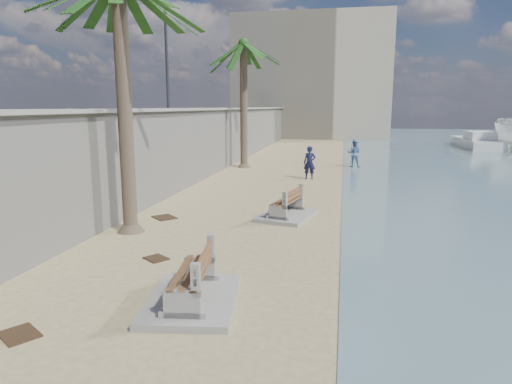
{
  "coord_description": "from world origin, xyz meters",
  "views": [
    {
      "loc": [
        1.97,
        -5.93,
        3.67
      ],
      "look_at": [
        -0.5,
        7.0,
        1.2
      ],
      "focal_mm": 32.0,
      "sensor_mm": 36.0,
      "label": 1
    }
  ],
  "objects": [
    {
      "name": "wall_cap",
      "position": [
        -5.2,
        20.0,
        3.55
      ],
      "size": [
        0.8,
        70.0,
        0.12
      ],
      "primitive_type": "cube",
      "color": "gray",
      "rests_on": "seawall"
    },
    {
      "name": "person_a",
      "position": [
        0.32,
        17.35,
        0.97
      ],
      "size": [
        0.72,
        0.51,
        1.94
      ],
      "primitive_type": "imported",
      "rotation": [
        0.0,
        0.0,
        -0.05
      ],
      "color": "#131536",
      "rests_on": "ground_plane"
    },
    {
      "name": "bench_far",
      "position": [
        0.19,
        8.92,
        0.41
      ],
      "size": [
        2.0,
        2.54,
        0.94
      ],
      "color": "gray",
      "rests_on": "ground_plane"
    },
    {
      "name": "debris_b",
      "position": [
        -3.11,
        0.1,
        0.01
      ],
      "size": [
        0.83,
        0.79,
        0.03
      ],
      "primitive_type": "cube",
      "rotation": [
        0.0,
        0.0,
        5.69
      ],
      "color": "#382616",
      "rests_on": "ground_plane"
    },
    {
      "name": "person_b",
      "position": [
        2.65,
        22.73,
        0.93
      ],
      "size": [
        0.96,
        0.78,
        1.86
      ],
      "primitive_type": "imported",
      "rotation": [
        0.0,
        0.0,
        3.04
      ],
      "color": "#5271AA",
      "rests_on": "ground_plane"
    },
    {
      "name": "yacht_far",
      "position": [
        13.93,
        38.98,
        0.35
      ],
      "size": [
        2.79,
        9.32,
        1.5
      ],
      "primitive_type": null,
      "rotation": [
        0.0,
        0.0,
        1.55
      ],
      "color": "silver",
      "rests_on": "bay_water"
    },
    {
      "name": "debris_c",
      "position": [
        -3.84,
        8.09,
        0.01
      ],
      "size": [
        1.01,
        1.0,
        0.03
      ],
      "primitive_type": "cube",
      "rotation": [
        0.0,
        0.0,
        5.52
      ],
      "color": "#382616",
      "rests_on": "ground_plane"
    },
    {
      "name": "end_building",
      "position": [
        -2.0,
        52.0,
        7.0
      ],
      "size": [
        18.0,
        12.0,
        14.0
      ],
      "primitive_type": "cube",
      "color": "#B7AA93",
      "rests_on": "ground_plane"
    },
    {
      "name": "seawall",
      "position": [
        -5.2,
        20.0,
        1.75
      ],
      "size": [
        0.45,
        70.0,
        3.5
      ],
      "primitive_type": "cube",
      "color": "gray",
      "rests_on": "ground_plane"
    },
    {
      "name": "palm_back",
      "position": [
        -3.97,
        21.27,
        7.2
      ],
      "size": [
        5.0,
        5.0,
        8.22
      ],
      "color": "brown",
      "rests_on": "ground_plane"
    },
    {
      "name": "streetlight",
      "position": [
        -5.1,
        12.0,
        6.64
      ],
      "size": [
        0.28,
        0.28,
        5.12
      ],
      "color": "#2D2D33",
      "rests_on": "wall_cap"
    },
    {
      "name": "bench_near",
      "position": [
        -0.74,
        1.82,
        0.44
      ],
      "size": [
        1.94,
        2.59,
        1.0
      ],
      "color": "gray",
      "rests_on": "ground_plane"
    },
    {
      "name": "debris_d",
      "position": [
        -2.43,
        4.08,
        0.01
      ],
      "size": [
        0.72,
        0.69,
        0.03
      ],
      "primitive_type": "cube",
      "rotation": [
        0.0,
        0.0,
        5.65
      ],
      "color": "#382616",
      "rests_on": "ground_plane"
    },
    {
      "name": "ground_plane",
      "position": [
        0.0,
        0.0,
        0.0
      ],
      "size": [
        140.0,
        140.0,
        0.0
      ],
      "primitive_type": "plane",
      "color": "tan"
    }
  ]
}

